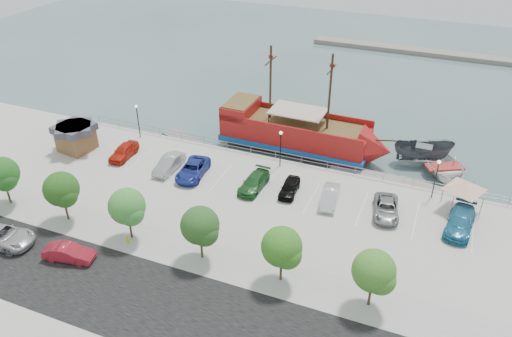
% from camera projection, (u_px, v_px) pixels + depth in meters
% --- Properties ---
extents(ground, '(160.00, 160.00, 0.00)m').
position_uv_depth(ground, '(258.00, 206.00, 50.07)').
color(ground, '#3D5557').
extents(street, '(100.00, 8.00, 0.04)m').
position_uv_depth(street, '(177.00, 311.00, 36.88)').
color(street, black).
rests_on(street, land_slab).
extents(sidewalk, '(100.00, 4.00, 0.05)m').
position_uv_depth(sidewalk, '(213.00, 260.00, 41.63)').
color(sidewalk, gray).
rests_on(sidewalk, land_slab).
extents(seawall_railing, '(50.00, 0.06, 1.00)m').
position_uv_depth(seawall_railing, '(284.00, 156.00, 55.44)').
color(seawall_railing, gray).
rests_on(seawall_railing, land_slab).
extents(far_shore, '(40.00, 3.00, 0.80)m').
position_uv_depth(far_shore, '(423.00, 52.00, 90.15)').
color(far_shore, gray).
rests_on(far_shore, ground).
extents(pirate_ship, '(20.46, 6.07, 12.85)m').
position_uv_depth(pirate_ship, '(307.00, 136.00, 58.40)').
color(pirate_ship, maroon).
rests_on(pirate_ship, ground).
extents(patrol_boat, '(7.08, 4.35, 2.57)m').
position_uv_depth(patrol_boat, '(423.00, 154.00, 56.51)').
color(patrol_boat, '#41464C').
rests_on(patrol_boat, ground).
extents(speedboat, '(8.42, 9.29, 1.58)m').
position_uv_depth(speedboat, '(444.00, 169.00, 54.53)').
color(speedboat, white).
rests_on(speedboat, ground).
extents(dock_west, '(7.09, 4.42, 0.39)m').
position_uv_depth(dock_west, '(185.00, 140.00, 61.56)').
color(dock_west, slate).
rests_on(dock_west, ground).
extents(dock_mid, '(7.81, 2.26, 0.45)m').
position_uv_depth(dock_mid, '(364.00, 176.00, 54.37)').
color(dock_mid, gray).
rests_on(dock_mid, ground).
extents(dock_east, '(6.73, 2.96, 0.37)m').
position_uv_depth(dock_east, '(428.00, 189.00, 52.22)').
color(dock_east, gray).
rests_on(dock_east, ground).
extents(shed, '(4.34, 4.34, 3.13)m').
position_uv_depth(shed, '(76.00, 137.00, 57.07)').
color(shed, brown).
rests_on(shed, land_slab).
extents(canopy_tent, '(5.63, 5.63, 3.66)m').
position_uv_depth(canopy_tent, '(466.00, 181.00, 46.23)').
color(canopy_tent, slate).
rests_on(canopy_tent, land_slab).
extents(street_van, '(6.09, 3.21, 1.63)m').
position_uv_depth(street_van, '(1.00, 236.00, 43.11)').
color(street_van, '#A5A5A5').
rests_on(street_van, street).
extents(street_sedan, '(4.46, 2.27, 1.40)m').
position_uv_depth(street_sedan, '(69.00, 253.00, 41.39)').
color(street_sedan, '#AD1C2C').
rests_on(street_sedan, street).
extents(fire_hydrant, '(0.25, 0.25, 0.73)m').
position_uv_depth(fire_hydrant, '(128.00, 240.00, 43.33)').
color(fire_hydrant, '#C7B407').
rests_on(fire_hydrant, sidewalk).
extents(lamp_post_left, '(0.36, 0.36, 4.28)m').
position_uv_depth(lamp_post_left, '(137.00, 115.00, 58.96)').
color(lamp_post_left, black).
rests_on(lamp_post_left, land_slab).
extents(lamp_post_mid, '(0.36, 0.36, 4.28)m').
position_uv_depth(lamp_post_mid, '(281.00, 143.00, 53.16)').
color(lamp_post_mid, black).
rests_on(lamp_post_mid, land_slab).
extents(lamp_post_right, '(0.36, 0.36, 4.28)m').
position_uv_depth(lamp_post_right, '(437.00, 172.00, 48.01)').
color(lamp_post_right, black).
rests_on(lamp_post_right, land_slab).
extents(tree_a, '(3.30, 3.20, 5.00)m').
position_uv_depth(tree_a, '(3.00, 175.00, 46.90)').
color(tree_a, '#473321').
rests_on(tree_a, sidewalk).
extents(tree_b, '(3.30, 3.20, 5.00)m').
position_uv_depth(tree_b, '(62.00, 191.00, 44.65)').
color(tree_b, '#473321').
rests_on(tree_b, sidewalk).
extents(tree_c, '(3.30, 3.20, 5.00)m').
position_uv_depth(tree_c, '(128.00, 208.00, 42.39)').
color(tree_c, '#473321').
rests_on(tree_c, sidewalk).
extents(tree_d, '(3.30, 3.20, 5.00)m').
position_uv_depth(tree_d, '(201.00, 227.00, 40.14)').
color(tree_d, '#473321').
rests_on(tree_d, sidewalk).
extents(tree_e, '(3.30, 3.20, 5.00)m').
position_uv_depth(tree_e, '(283.00, 249.00, 37.88)').
color(tree_e, '#473321').
rests_on(tree_e, sidewalk).
extents(tree_f, '(3.30, 3.20, 5.00)m').
position_uv_depth(tree_f, '(375.00, 273.00, 35.63)').
color(tree_f, '#473321').
rests_on(tree_f, sidewalk).
extents(parked_car_a, '(2.02, 4.52, 1.51)m').
position_uv_depth(parked_car_a, '(124.00, 151.00, 56.00)').
color(parked_car_a, red).
rests_on(parked_car_a, land_slab).
extents(parked_car_b, '(1.65, 4.70, 1.55)m').
position_uv_depth(parked_car_b, '(169.00, 164.00, 53.61)').
color(parked_car_b, '#A8A8A8').
rests_on(parked_car_b, land_slab).
extents(parked_car_c, '(3.08, 5.59, 1.48)m').
position_uv_depth(parked_car_c, '(193.00, 170.00, 52.66)').
color(parked_car_c, navy).
rests_on(parked_car_c, land_slab).
extents(parked_car_d, '(2.20, 4.97, 1.42)m').
position_uv_depth(parked_car_d, '(254.00, 182.00, 50.56)').
color(parked_car_d, '#225A26').
rests_on(parked_car_d, land_slab).
extents(parked_car_e, '(1.88, 4.07, 1.35)m').
position_uv_depth(parked_car_e, '(289.00, 187.00, 49.85)').
color(parked_car_e, black).
rests_on(parked_car_e, land_slab).
extents(parked_car_f, '(1.97, 4.50, 1.44)m').
position_uv_depth(parked_car_f, '(330.00, 197.00, 48.40)').
color(parked_car_f, silver).
rests_on(parked_car_f, land_slab).
extents(parked_car_g, '(3.07, 5.20, 1.36)m').
position_uv_depth(parked_car_g, '(386.00, 208.00, 46.79)').
color(parked_car_g, gray).
rests_on(parked_car_g, land_slab).
extents(parked_car_h, '(2.84, 5.75, 1.61)m').
position_uv_depth(parked_car_h, '(460.00, 222.00, 44.79)').
color(parked_car_h, '#206A8F').
rests_on(parked_car_h, land_slab).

